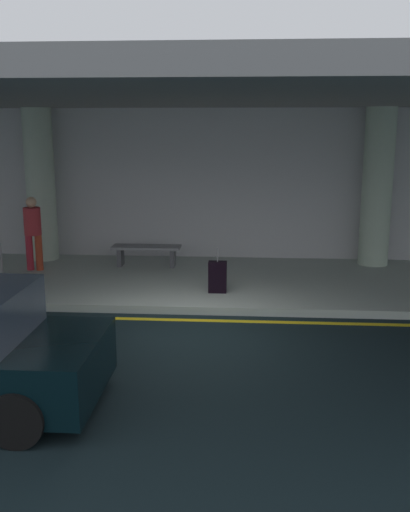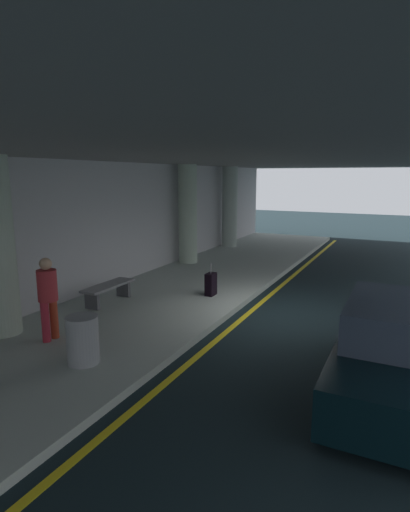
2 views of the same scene
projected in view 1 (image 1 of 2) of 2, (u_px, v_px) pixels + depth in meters
ground_plane at (186, 334)px, 9.78m from camera, size 60.00×60.00×0.00m
sidewalk at (200, 281)px, 12.78m from camera, size 26.00×4.20×0.15m
lane_stripe_yellow at (190, 320)px, 10.46m from camera, size 26.00×0.14×0.01m
support_column_left_mid at (41, 185)px, 14.20m from camera, size 0.70×0.70×3.65m
support_column_center at (377, 188)px, 13.65m from camera, size 0.70×0.70×3.65m
ceiling_overhang at (198, 96)px, 11.44m from camera, size 28.00×13.20×0.30m
terminal_back_wall at (207, 187)px, 14.57m from camera, size 26.00×0.30×3.80m
person_waiting_for_ride at (33, 229)px, 13.26m from camera, size 0.38×0.38×1.68m
suitcase_upright_primary at (218, 277)px, 11.62m from camera, size 0.36×0.22×0.90m
bench_metal at (147, 251)px, 13.78m from camera, size 1.60×0.50×0.48m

